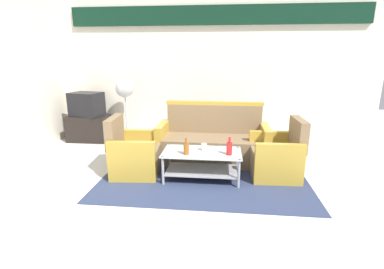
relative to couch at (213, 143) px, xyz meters
name	(u,v)px	position (x,y,z in m)	size (l,w,h in m)	color
ground_plane	(204,208)	(-0.04, -1.60, -0.32)	(14.00, 14.00, 0.00)	silver
wall_back	(215,68)	(-0.04, 1.46, 1.16)	(6.52, 0.19, 2.80)	silver
rug	(204,175)	(-0.10, -0.63, -0.31)	(2.92, 2.06, 0.01)	#2D3856
couch	(213,143)	(0.00, 0.00, 0.00)	(1.81, 0.76, 0.96)	#7F6647
armchair_left	(134,155)	(-1.14, -0.65, -0.03)	(0.75, 0.81, 0.85)	#7F6647
armchair_right	(277,157)	(0.95, -0.53, -0.03)	(0.72, 0.78, 0.85)	#7F6647
coffee_table	(202,161)	(-0.13, -0.76, -0.04)	(1.10, 0.60, 0.40)	silver
bottle_red	(229,148)	(0.25, -0.85, 0.19)	(0.08, 0.08, 0.25)	red
bottle_brown	(186,148)	(-0.33, -0.89, 0.18)	(0.07, 0.07, 0.23)	brown
cup	(204,147)	(-0.10, -0.70, 0.14)	(0.08, 0.08, 0.10)	silver
tv_stand	(89,128)	(-2.61, 0.95, -0.06)	(0.80, 0.50, 0.52)	black
television	(87,104)	(-2.61, 0.96, 0.44)	(0.68, 0.56, 0.48)	black
pedestal_fan	(125,92)	(-1.81, 1.00, 0.70)	(0.36, 0.36, 1.27)	#2D2D33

